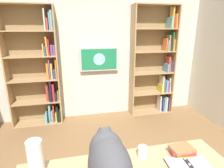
{
  "coord_description": "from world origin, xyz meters",
  "views": [
    {
      "loc": [
        0.49,
        1.52,
        1.78
      ],
      "look_at": [
        -0.07,
        -1.01,
        1.01
      ],
      "focal_mm": 30.09,
      "sensor_mm": 36.0,
      "label": 1
    }
  ],
  "objects_px": {
    "open_binder": "(189,166)",
    "cat": "(109,162)",
    "desk_book_stack": "(182,151)",
    "bookshelf_left": "(157,64)",
    "wall_mounted_tv": "(99,59)",
    "coffee_mug": "(143,152)",
    "paper_towel_roll": "(35,157)",
    "bookshelf_right": "(39,72)"
  },
  "relations": [
    {
      "from": "open_binder",
      "to": "cat",
      "type": "bearing_deg",
      "value": 4.34
    },
    {
      "from": "desk_book_stack",
      "to": "bookshelf_left",
      "type": "bearing_deg",
      "value": -110.68
    },
    {
      "from": "wall_mounted_tv",
      "to": "coffee_mug",
      "type": "height_order",
      "value": "wall_mounted_tv"
    },
    {
      "from": "open_binder",
      "to": "desk_book_stack",
      "type": "relative_size",
      "value": 1.66
    },
    {
      "from": "bookshelf_left",
      "to": "wall_mounted_tv",
      "type": "xyz_separation_m",
      "value": [
        1.21,
        -0.08,
        0.14
      ]
    },
    {
      "from": "cat",
      "to": "coffee_mug",
      "type": "relative_size",
      "value": 6.66
    },
    {
      "from": "cat",
      "to": "paper_towel_roll",
      "type": "bearing_deg",
      "value": -25.41
    },
    {
      "from": "bookshelf_right",
      "to": "open_binder",
      "type": "bearing_deg",
      "value": 118.96
    },
    {
      "from": "paper_towel_roll",
      "to": "desk_book_stack",
      "type": "distance_m",
      "value": 1.15
    },
    {
      "from": "open_binder",
      "to": "coffee_mug",
      "type": "bearing_deg",
      "value": -30.46
    },
    {
      "from": "bookshelf_right",
      "to": "open_binder",
      "type": "height_order",
      "value": "bookshelf_right"
    },
    {
      "from": "bookshelf_left",
      "to": "cat",
      "type": "relative_size",
      "value": 3.49
    },
    {
      "from": "wall_mounted_tv",
      "to": "cat",
      "type": "relative_size",
      "value": 1.2
    },
    {
      "from": "cat",
      "to": "desk_book_stack",
      "type": "height_order",
      "value": "cat"
    },
    {
      "from": "cat",
      "to": "coffee_mug",
      "type": "distance_m",
      "value": 0.43
    },
    {
      "from": "open_binder",
      "to": "coffee_mug",
      "type": "distance_m",
      "value": 0.36
    },
    {
      "from": "bookshelf_right",
      "to": "cat",
      "type": "bearing_deg",
      "value": 106.56
    },
    {
      "from": "open_binder",
      "to": "wall_mounted_tv",
      "type": "bearing_deg",
      "value": -83.83
    },
    {
      "from": "bookshelf_left",
      "to": "desk_book_stack",
      "type": "height_order",
      "value": "bookshelf_left"
    },
    {
      "from": "bookshelf_right",
      "to": "wall_mounted_tv",
      "type": "height_order",
      "value": "bookshelf_right"
    },
    {
      "from": "bookshelf_left",
      "to": "paper_towel_roll",
      "type": "height_order",
      "value": "bookshelf_left"
    },
    {
      "from": "bookshelf_left",
      "to": "desk_book_stack",
      "type": "distance_m",
      "value": 2.59
    },
    {
      "from": "desk_book_stack",
      "to": "open_binder",
      "type": "bearing_deg",
      "value": 82.19
    },
    {
      "from": "desk_book_stack",
      "to": "wall_mounted_tv",
      "type": "bearing_deg",
      "value": -83.07
    },
    {
      "from": "bookshelf_left",
      "to": "bookshelf_right",
      "type": "height_order",
      "value": "bookshelf_left"
    },
    {
      "from": "paper_towel_roll",
      "to": "coffee_mug",
      "type": "distance_m",
      "value": 0.82
    },
    {
      "from": "coffee_mug",
      "to": "desk_book_stack",
      "type": "height_order",
      "value": "coffee_mug"
    },
    {
      "from": "wall_mounted_tv",
      "to": "coffee_mug",
      "type": "distance_m",
      "value": 2.48
    },
    {
      "from": "bookshelf_right",
      "to": "coffee_mug",
      "type": "xyz_separation_m",
      "value": [
        -1.1,
        2.37,
        -0.2
      ]
    },
    {
      "from": "bookshelf_right",
      "to": "desk_book_stack",
      "type": "distance_m",
      "value": 2.81
    },
    {
      "from": "cat",
      "to": "paper_towel_roll",
      "type": "distance_m",
      "value": 0.54
    },
    {
      "from": "paper_towel_roll",
      "to": "coffee_mug",
      "type": "bearing_deg",
      "value": -179.96
    },
    {
      "from": "bookshelf_left",
      "to": "wall_mounted_tv",
      "type": "bearing_deg",
      "value": -3.75
    },
    {
      "from": "bookshelf_left",
      "to": "desk_book_stack",
      "type": "relative_size",
      "value": 10.7
    },
    {
      "from": "open_binder",
      "to": "bookshelf_left",
      "type": "bearing_deg",
      "value": -110.03
    },
    {
      "from": "cat",
      "to": "desk_book_stack",
      "type": "distance_m",
      "value": 0.7
    },
    {
      "from": "bookshelf_left",
      "to": "paper_towel_roll",
      "type": "bearing_deg",
      "value": 49.09
    },
    {
      "from": "open_binder",
      "to": "paper_towel_roll",
      "type": "xyz_separation_m",
      "value": [
        1.12,
        -0.18,
        0.12
      ]
    },
    {
      "from": "bookshelf_left",
      "to": "open_binder",
      "type": "relative_size",
      "value": 6.46
    },
    {
      "from": "coffee_mug",
      "to": "paper_towel_roll",
      "type": "bearing_deg",
      "value": 0.04
    },
    {
      "from": "bookshelf_right",
      "to": "paper_towel_roll",
      "type": "height_order",
      "value": "bookshelf_right"
    },
    {
      "from": "wall_mounted_tv",
      "to": "desk_book_stack",
      "type": "bearing_deg",
      "value": 96.93
    }
  ]
}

